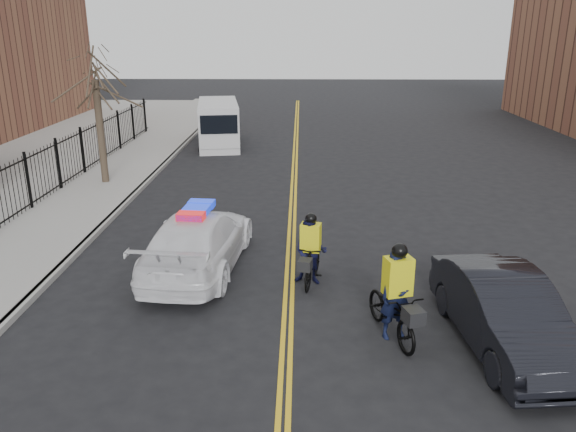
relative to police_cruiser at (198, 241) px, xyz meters
The scene contains 12 objects.
ground 3.11m from the police_cruiser, 37.24° to the right, with size 120.00×120.00×0.00m, color black.
center_line_left 6.64m from the police_cruiser, 69.48° to the left, with size 0.10×60.00×0.01m, color gold.
center_line_right 6.70m from the police_cruiser, 68.19° to the left, with size 0.10×60.00×0.01m, color gold.
sidewalk 8.05m from the police_cruiser, 129.56° to the left, with size 3.00×60.00×0.15m, color gray.
curb 7.19m from the police_cruiser, 120.26° to the left, with size 0.20×60.00×0.15m, color gray.
iron_fence 9.05m from the police_cruiser, 136.91° to the left, with size 0.12×28.00×2.00m, color black, non-canonical shape.
street_tree 10.08m from the police_cruiser, 122.47° to the left, with size 3.20×3.20×4.80m.
police_cruiser is the anchor object (origin of this frame).
dark_sedan 7.61m from the police_cruiser, 28.83° to the right, with size 1.58×4.52×1.49m, color black.
cargo_van 16.38m from the police_cruiser, 96.07° to the left, with size 2.82×5.77×2.32m.
cyclist_near 5.70m from the police_cruiser, 36.14° to the right, with size 1.30×2.20×2.05m.
cyclist_far 3.02m from the police_cruiser, 15.89° to the right, with size 0.93×1.87×1.82m.
Camera 1 is at (0.25, -11.74, 6.02)m, focal length 35.00 mm.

